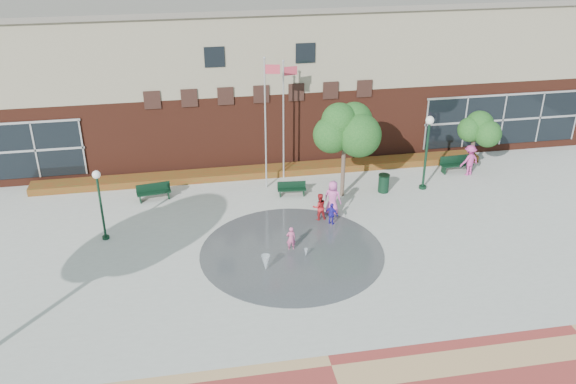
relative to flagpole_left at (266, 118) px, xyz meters
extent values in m
plane|color=#666056|center=(0.11, -9.92, -4.08)|extent=(120.00, 120.00, 0.00)
cube|color=#A8A8A0|center=(0.11, -5.92, -4.08)|extent=(46.00, 18.00, 0.01)
cylinder|color=#383A3D|center=(0.11, -6.92, -4.08)|extent=(8.40, 8.40, 0.01)
cube|color=#502216|center=(0.11, 7.58, -1.83)|extent=(44.00, 10.00, 4.50)
cube|color=gray|center=(0.11, 7.58, 2.67)|extent=(44.00, 10.00, 4.50)
cube|color=black|center=(15.11, 2.56, -1.97)|extent=(10.00, 0.12, 3.19)
cube|color=black|center=(-2.39, 2.56, 2.71)|extent=(1.10, 0.10, 1.10)
cube|color=black|center=(2.61, 2.56, 2.71)|extent=(1.10, 0.10, 1.10)
cube|color=#A0180E|center=(0.11, 1.68, -4.08)|extent=(26.00, 1.20, 0.40)
cylinder|color=silver|center=(-0.04, 0.01, -0.47)|extent=(0.09, 0.09, 7.21)
sphere|color=silver|center=(-0.04, 0.01, 3.18)|extent=(0.14, 0.14, 0.14)
cube|color=#C03547|center=(0.35, -0.07, 2.61)|extent=(0.78, 0.18, 0.48)
cylinder|color=silver|center=(1.12, 1.08, -0.71)|extent=(0.09, 0.09, 6.74)
sphere|color=silver|center=(1.12, 1.08, 2.70)|extent=(0.14, 0.14, 0.14)
cube|color=#C03547|center=(1.50, 1.14, 2.14)|extent=(0.77, 0.13, 0.48)
cylinder|color=black|center=(-8.36, -4.16, -2.48)|extent=(0.11, 0.11, 3.19)
cylinder|color=black|center=(-8.36, -4.16, -4.01)|extent=(0.34, 0.34, 0.15)
sphere|color=silver|center=(-8.36, -4.16, -0.72)|extent=(0.38, 0.38, 0.38)
cylinder|color=black|center=(8.45, -1.68, -2.18)|extent=(0.13, 0.13, 3.80)
cylinder|color=black|center=(8.45, -1.68, -3.99)|extent=(0.40, 0.40, 0.18)
sphere|color=silver|center=(8.45, -1.68, -0.07)|extent=(0.45, 0.45, 0.45)
cube|color=black|center=(-6.15, -0.46, -3.63)|extent=(1.84, 0.75, 0.06)
cube|color=black|center=(-6.18, -0.25, -3.41)|extent=(1.78, 0.31, 0.45)
cube|color=black|center=(1.16, -1.26, -3.70)|extent=(1.57, 0.57, 0.05)
cube|color=black|center=(1.17, -1.08, -3.50)|extent=(1.53, 0.18, 0.38)
cube|color=black|center=(11.19, 0.06, -3.60)|extent=(1.94, 0.62, 0.06)
cube|color=black|center=(11.18, 0.30, -3.36)|extent=(1.92, 0.14, 0.48)
cylinder|color=black|center=(6.17, -1.68, -3.59)|extent=(0.59, 0.59, 0.98)
cylinder|color=black|center=(6.17, -1.68, -3.08)|extent=(0.63, 0.63, 0.06)
cylinder|color=#4A382E|center=(3.83, -1.73, -2.51)|extent=(0.21, 0.21, 3.14)
cylinder|color=#4A382E|center=(11.99, -0.03, -2.82)|extent=(0.22, 0.22, 2.53)
cone|color=white|center=(-1.28, -8.20, -4.08)|extent=(0.39, 0.39, 0.75)
cone|color=white|center=(0.66, -7.39, -4.08)|extent=(0.17, 0.17, 0.39)
imported|color=#C64F82|center=(0.11, -6.67, -3.49)|extent=(0.43, 0.29, 1.19)
imported|color=red|center=(2.02, -4.12, -3.36)|extent=(0.75, 0.60, 1.45)
imported|color=#D458AB|center=(2.82, -3.61, -3.17)|extent=(1.06, 0.98, 1.82)
imported|color=#281EA9|center=(2.50, -4.72, -3.49)|extent=(0.70, 0.68, 1.17)
imported|color=#C3398C|center=(11.71, -0.41, -3.16)|extent=(1.33, 0.97, 1.84)
camera|label=1|loc=(-4.27, -30.18, 10.78)|focal=38.00mm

